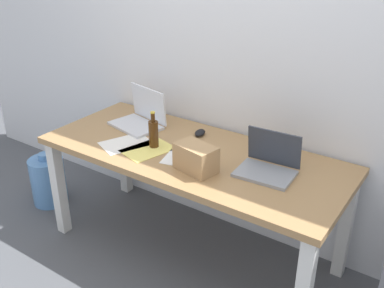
% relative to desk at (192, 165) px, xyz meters
% --- Properties ---
extents(ground_plane, '(8.00, 8.00, 0.00)m').
position_rel_desk_xyz_m(ground_plane, '(0.00, 0.00, -0.64)').
color(ground_plane, '#515459').
extents(back_wall, '(5.20, 0.08, 2.60)m').
position_rel_desk_xyz_m(back_wall, '(0.00, 0.45, 0.66)').
color(back_wall, white).
rests_on(back_wall, ground).
extents(desk, '(1.86, 0.78, 0.73)m').
position_rel_desk_xyz_m(desk, '(0.00, 0.00, 0.00)').
color(desk, '#A37A4C').
rests_on(desk, ground).
extents(laptop_left, '(0.38, 0.31, 0.25)m').
position_rel_desk_xyz_m(laptop_left, '(-0.51, 0.13, 0.14)').
color(laptop_left, silver).
rests_on(laptop_left, desk).
extents(laptop_right, '(0.32, 0.26, 0.22)m').
position_rel_desk_xyz_m(laptop_right, '(0.48, 0.02, 0.14)').
color(laptop_right, gray).
rests_on(laptop_right, desk).
extents(beer_bottle, '(0.06, 0.06, 0.23)m').
position_rel_desk_xyz_m(beer_bottle, '(-0.23, -0.08, 0.18)').
color(beer_bottle, '#47280F').
rests_on(beer_bottle, desk).
extents(computer_mouse, '(0.08, 0.11, 0.03)m').
position_rel_desk_xyz_m(computer_mouse, '(-0.09, 0.22, 0.11)').
color(computer_mouse, black).
rests_on(computer_mouse, desk).
extents(cardboard_box, '(0.25, 0.18, 0.15)m').
position_rel_desk_xyz_m(cardboard_box, '(0.14, -0.17, 0.16)').
color(cardboard_box, tan).
rests_on(cardboard_box, desk).
extents(paper_sheet_front_left, '(0.31, 0.36, 0.00)m').
position_rel_desk_xyz_m(paper_sheet_front_left, '(-0.40, -0.14, 0.09)').
color(paper_sheet_front_left, white).
rests_on(paper_sheet_front_left, desk).
extents(paper_sheet_center, '(0.28, 0.34, 0.00)m').
position_rel_desk_xyz_m(paper_sheet_center, '(-0.01, -0.06, 0.09)').
color(paper_sheet_center, white).
rests_on(paper_sheet_center, desk).
extents(paper_yellow_folder, '(0.28, 0.34, 0.00)m').
position_rel_desk_xyz_m(paper_yellow_folder, '(-0.23, -0.13, 0.09)').
color(paper_yellow_folder, '#F4E06B').
rests_on(paper_yellow_folder, desk).
extents(water_cooler_jug, '(0.26, 0.26, 0.42)m').
position_rel_desk_xyz_m(water_cooler_jug, '(-1.25, -0.14, -0.46)').
color(water_cooler_jug, '#598CC6').
rests_on(water_cooler_jug, ground).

